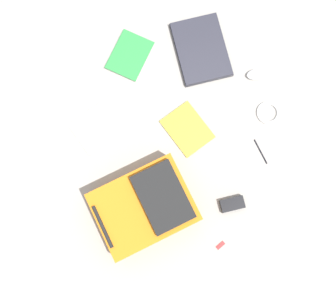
{
  "coord_description": "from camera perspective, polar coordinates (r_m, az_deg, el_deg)",
  "views": [
    {
      "loc": [
        -0.33,
        0.14,
        2.05
      ],
      "look_at": [
        -0.03,
        0.03,
        0.02
      ],
      "focal_mm": 44.91,
      "sensor_mm": 36.0,
      "label": 1
    }
  ],
  "objects": [
    {
      "name": "cable_coil",
      "position": [
        2.16,
        13.43,
        4.56
      ],
      "size": [
        0.12,
        0.12,
        0.01
      ],
      "primitive_type": "torus",
      "color": "silver",
      "rests_on": "ground_plane"
    },
    {
      "name": "backpack",
      "position": [
        1.96,
        -3.07,
        -8.07
      ],
      "size": [
        0.37,
        0.46,
        0.19
      ],
      "color": "orange",
      "rests_on": "ground_plane"
    },
    {
      "name": "pen_black",
      "position": [
        2.12,
        12.47,
        -0.6
      ],
      "size": [
        0.13,
        0.02,
        0.01
      ],
      "primitive_type": "cylinder",
      "rotation": [
        1.57,
        0.0,
        4.81
      ],
      "color": "black",
      "rests_on": "ground_plane"
    },
    {
      "name": "ground_plane",
      "position": [
        2.08,
        0.44,
        0.86
      ],
      "size": [
        3.85,
        3.85,
        0.0
      ],
      "primitive_type": "plane",
      "color": "gray"
    },
    {
      "name": "book_red",
      "position": [
        2.09,
        2.65,
        2.42
      ],
      "size": [
        0.27,
        0.23,
        0.01
      ],
      "color": "silver",
      "rests_on": "ground_plane"
    },
    {
      "name": "book_manual",
      "position": [
        2.2,
        -5.21,
        12.27
      ],
      "size": [
        0.29,
        0.29,
        0.02
      ],
      "color": "silver",
      "rests_on": "ground_plane"
    },
    {
      "name": "power_brick",
      "position": [
        2.05,
        8.71,
        -7.67
      ],
      "size": [
        0.07,
        0.12,
        0.04
      ],
      "primitive_type": "cube",
      "rotation": [
        0.0,
        0.0,
        -0.12
      ],
      "color": "black",
      "rests_on": "ground_plane"
    },
    {
      "name": "laptop",
      "position": [
        2.2,
        4.52,
        13.07
      ],
      "size": [
        0.37,
        0.29,
        0.03
      ],
      "color": "#24242C",
      "rests_on": "ground_plane"
    },
    {
      "name": "book_blue",
      "position": [
        2.11,
        -9.07,
        3.04
      ],
      "size": [
        0.25,
        0.31,
        0.02
      ],
      "color": "silver",
      "rests_on": "ground_plane"
    },
    {
      "name": "computer_mouse",
      "position": [
        2.19,
        11.96,
        9.65
      ],
      "size": [
        0.08,
        0.11,
        0.03
      ],
      "primitive_type": "ellipsoid",
      "rotation": [
        0.0,
        0.0,
        -0.19
      ],
      "color": "silver",
      "rests_on": "ground_plane"
    },
    {
      "name": "usb_stick",
      "position": [
        2.07,
        7.14,
        -13.11
      ],
      "size": [
        0.03,
        0.05,
        0.01
      ],
      "primitive_type": "cube",
      "rotation": [
        0.0,
        0.0,
        0.33
      ],
      "color": "#B21919",
      "rests_on": "ground_plane"
    }
  ]
}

